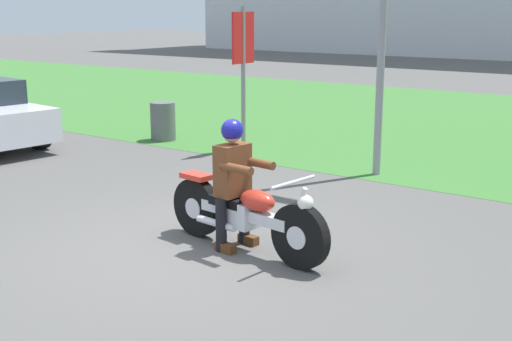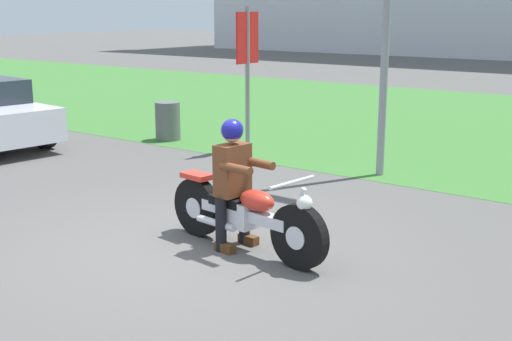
# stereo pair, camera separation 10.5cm
# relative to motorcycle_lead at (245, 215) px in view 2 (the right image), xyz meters

# --- Properties ---
(ground) EXTENTS (120.00, 120.00, 0.00)m
(ground) POSITION_rel_motorcycle_lead_xyz_m (-0.57, -0.35, -0.40)
(ground) COLOR #565451
(grass_verge) EXTENTS (60.00, 12.00, 0.01)m
(grass_verge) POSITION_rel_motorcycle_lead_xyz_m (-0.57, 9.55, -0.40)
(grass_verge) COLOR #3D7533
(grass_verge) RESTS_ON ground
(motorcycle_lead) EXTENTS (2.19, 0.66, 0.89)m
(motorcycle_lead) POSITION_rel_motorcycle_lead_xyz_m (0.00, 0.00, 0.00)
(motorcycle_lead) COLOR black
(motorcycle_lead) RESTS_ON ground
(rider_lead) EXTENTS (0.58, 0.50, 1.42)m
(rider_lead) POSITION_rel_motorcycle_lead_xyz_m (-0.17, 0.02, 0.42)
(rider_lead) COLOR black
(rider_lead) RESTS_ON ground
(trash_can) EXTENTS (0.49, 0.49, 0.76)m
(trash_can) POSITION_rel_motorcycle_lead_xyz_m (-5.15, 4.09, -0.02)
(trash_can) COLOR #595E5B
(trash_can) RESTS_ON ground
(sign_banner) EXTENTS (0.08, 0.60, 2.60)m
(sign_banner) POSITION_rel_motorcycle_lead_xyz_m (-3.20, 4.17, 1.32)
(sign_banner) COLOR gray
(sign_banner) RESTS_ON ground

